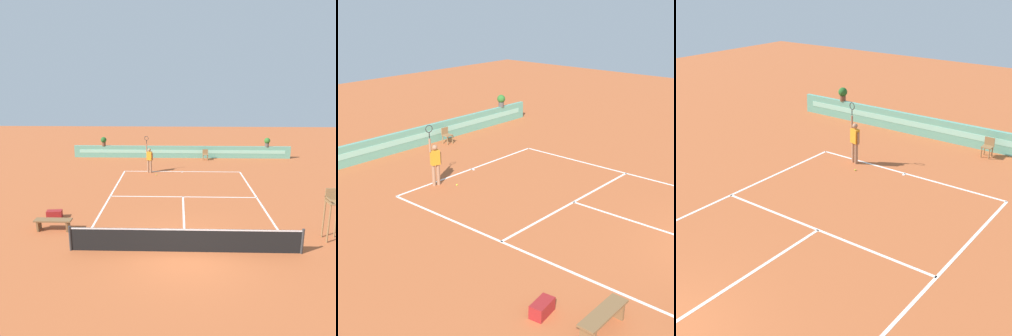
% 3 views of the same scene
% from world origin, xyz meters
% --- Properties ---
extents(ground_plane, '(60.00, 60.00, 0.00)m').
position_xyz_m(ground_plane, '(0.00, 6.00, 0.00)').
color(ground_plane, '#B2562D').
extents(court_lines, '(8.32, 11.94, 0.01)m').
position_xyz_m(court_lines, '(0.00, 6.72, 0.00)').
color(court_lines, white).
rests_on(court_lines, ground).
extents(net, '(8.92, 0.10, 1.00)m').
position_xyz_m(net, '(0.00, 0.00, 0.51)').
color(net, '#333333').
rests_on(net, ground).
extents(back_wall_barrier, '(18.00, 0.21, 1.00)m').
position_xyz_m(back_wall_barrier, '(0.00, 16.39, 0.50)').
color(back_wall_barrier, '#60A88E').
rests_on(back_wall_barrier, ground).
extents(umpire_chair, '(0.60, 0.60, 2.14)m').
position_xyz_m(umpire_chair, '(6.00, 1.26, 1.34)').
color(umpire_chair, olive).
rests_on(umpire_chair, ground).
extents(ball_kid_chair, '(0.44, 0.44, 0.85)m').
position_xyz_m(ball_kid_chair, '(1.92, 15.66, 0.48)').
color(ball_kid_chair, olive).
rests_on(ball_kid_chair, ground).
extents(bench_courtside, '(1.60, 0.44, 0.51)m').
position_xyz_m(bench_courtside, '(-5.71, 1.79, 0.38)').
color(bench_courtside, brown).
rests_on(bench_courtside, ground).
extents(gear_bag, '(0.74, 0.44, 0.36)m').
position_xyz_m(gear_bag, '(-6.17, 3.21, 0.18)').
color(gear_bag, maroon).
rests_on(gear_bag, ground).
extents(tennis_player, '(0.60, 0.31, 2.58)m').
position_xyz_m(tennis_player, '(-2.31, 11.60, 1.05)').
color(tennis_player, '#9E7051').
rests_on(tennis_player, ground).
extents(tennis_ball_near_baseline, '(0.07, 0.07, 0.07)m').
position_xyz_m(tennis_ball_near_baseline, '(-1.79, 10.93, 0.03)').
color(tennis_ball_near_baseline, '#CCE033').
rests_on(tennis_ball_near_baseline, ground).
extents(potted_plant_far_right, '(0.48, 0.48, 0.72)m').
position_xyz_m(potted_plant_far_right, '(7.04, 16.39, 1.41)').
color(potted_plant_far_right, '#514C47').
rests_on(potted_plant_far_right, back_wall_barrier).
extents(potted_plant_far_left, '(0.48, 0.48, 0.72)m').
position_xyz_m(potted_plant_far_left, '(-6.52, 16.39, 1.41)').
color(potted_plant_far_left, brown).
rests_on(potted_plant_far_left, back_wall_barrier).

